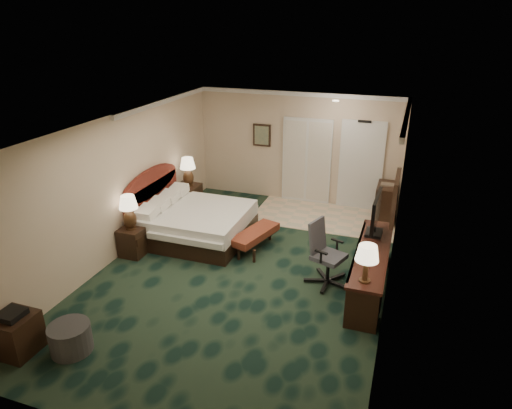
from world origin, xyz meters
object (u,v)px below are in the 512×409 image
(nightstand_near, at_px, (134,241))
(ottoman, at_px, (70,338))
(nightstand_far, at_px, (187,199))
(side_table, at_px, (16,334))
(desk, at_px, (370,270))
(tv, at_px, (376,215))
(lamp_near, at_px, (129,212))
(desk_chair, at_px, (329,254))
(bed_bench, at_px, (255,240))
(minibar, at_px, (386,203))
(bed, at_px, (198,224))
(lamp_far, at_px, (188,172))

(nightstand_near, distance_m, ottoman, 2.80)
(nightstand_far, bearing_deg, side_table, -89.88)
(desk, bearing_deg, tv, 93.79)
(lamp_near, relative_size, desk_chair, 0.60)
(side_table, bearing_deg, lamp_near, 91.24)
(bed_bench, height_order, side_table, side_table)
(nightstand_near, xyz_separation_m, tv, (4.42, 0.92, 0.81))
(ottoman, distance_m, minibar, 7.05)
(desk, relative_size, minibar, 2.98)
(bed, relative_size, nightstand_far, 3.05)
(lamp_near, distance_m, tv, 4.54)
(nightstand_far, relative_size, tv, 0.70)
(bed, bearing_deg, side_table, -101.55)
(nightstand_far, relative_size, desk_chair, 0.59)
(minibar, bearing_deg, nightstand_near, -143.90)
(bed_bench, bearing_deg, lamp_near, -139.66)
(lamp_far, distance_m, bed_bench, 2.57)
(minibar, bearing_deg, bed, -148.36)
(nightstand_far, xyz_separation_m, desk, (4.43, -1.94, 0.03))
(desk_chair, height_order, minibar, desk_chair)
(bed, relative_size, desk, 0.81)
(side_table, bearing_deg, lamp_far, 89.68)
(nightstand_far, xyz_separation_m, lamp_near, (-0.05, -2.22, 0.56))
(lamp_near, xyz_separation_m, desk_chair, (3.78, 0.22, -0.33))
(nightstand_far, distance_m, lamp_near, 2.30)
(bed_bench, distance_m, desk_chair, 1.81)
(side_table, xyz_separation_m, tv, (4.37, 3.87, 0.80))
(lamp_near, height_order, ottoman, lamp_near)
(nightstand_near, distance_m, nightstand_far, 2.20)
(lamp_far, distance_m, minibar, 4.56)
(bed, distance_m, ottoman, 3.74)
(tv, relative_size, minibar, 1.13)
(side_table, bearing_deg, tv, 41.51)
(bed, xyz_separation_m, lamp_far, (-0.79, 1.19, 0.68))
(lamp_near, xyz_separation_m, side_table, (0.06, -2.93, -0.61))
(lamp_far, xyz_separation_m, bed_bench, (2.08, -1.28, -0.80))
(minibar, bearing_deg, side_table, -125.47)
(lamp_near, xyz_separation_m, minibar, (4.50, 3.29, -0.48))
(ottoman, height_order, tv, tv)
(nightstand_near, height_order, minibar, minibar)
(lamp_near, distance_m, desk_chair, 3.80)
(nightstand_near, relative_size, desk, 0.22)
(bed, height_order, bed_bench, bed)
(lamp_far, bearing_deg, desk_chair, -28.96)
(side_table, relative_size, minibar, 0.68)
(bed, height_order, lamp_far, lamp_far)
(nightstand_far, bearing_deg, ottoman, -81.93)
(ottoman, bearing_deg, minibar, 57.87)
(lamp_far, distance_m, desk, 4.85)
(nightstand_near, xyz_separation_m, minibar, (4.48, 3.27, 0.14))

